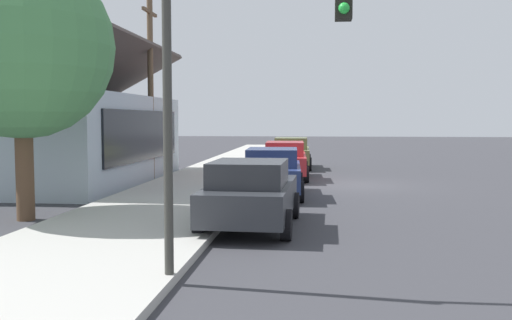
{
  "coord_description": "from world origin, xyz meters",
  "views": [
    {
      "loc": [
        -21.89,
        1.38,
        2.54
      ],
      "look_at": [
        -0.11,
        3.68,
        0.94
      ],
      "focal_mm": 39.82,
      "sensor_mm": 36.0,
      "label": 1
    }
  ],
  "objects_px": {
    "car_navy": "(273,172)",
    "traffic_light_main": "(237,54)",
    "car_olive": "(291,153)",
    "car_cherry": "(285,160)",
    "utility_pole_wooden": "(151,85)",
    "fire_hydrant_red": "(217,190)",
    "car_charcoal": "(251,193)",
    "shade_tree": "(21,47)"
  },
  "relations": [
    {
      "from": "shade_tree",
      "to": "fire_hydrant_red",
      "type": "distance_m",
      "value": 6.33
    },
    {
      "from": "car_navy",
      "to": "fire_hydrant_red",
      "type": "bearing_deg",
      "value": 146.71
    },
    {
      "from": "shade_tree",
      "to": "fire_hydrant_red",
      "type": "bearing_deg",
      "value": -59.74
    },
    {
      "from": "car_cherry",
      "to": "utility_pole_wooden",
      "type": "xyz_separation_m",
      "value": [
        -0.69,
        5.54,
        3.11
      ]
    },
    {
      "from": "traffic_light_main",
      "to": "car_charcoal",
      "type": "bearing_deg",
      "value": 4.04
    },
    {
      "from": "car_navy",
      "to": "traffic_light_main",
      "type": "height_order",
      "value": "traffic_light_main"
    },
    {
      "from": "car_navy",
      "to": "traffic_light_main",
      "type": "relative_size",
      "value": 0.85
    },
    {
      "from": "car_charcoal",
      "to": "car_olive",
      "type": "bearing_deg",
      "value": 0.62
    },
    {
      "from": "car_charcoal",
      "to": "car_navy",
      "type": "xyz_separation_m",
      "value": [
        5.37,
        -0.09,
        -0.0
      ]
    },
    {
      "from": "car_charcoal",
      "to": "traffic_light_main",
      "type": "distance_m",
      "value": 5.34
    },
    {
      "from": "traffic_light_main",
      "to": "utility_pole_wooden",
      "type": "distance_m",
      "value": 15.74
    },
    {
      "from": "car_cherry",
      "to": "shade_tree",
      "type": "relative_size",
      "value": 0.71
    },
    {
      "from": "car_cherry",
      "to": "traffic_light_main",
      "type": "height_order",
      "value": "traffic_light_main"
    },
    {
      "from": "utility_pole_wooden",
      "to": "car_cherry",
      "type": "bearing_deg",
      "value": -82.9
    },
    {
      "from": "traffic_light_main",
      "to": "utility_pole_wooden",
      "type": "bearing_deg",
      "value": 21.08
    },
    {
      "from": "car_navy",
      "to": "car_cherry",
      "type": "bearing_deg",
      "value": -3.58
    },
    {
      "from": "car_charcoal",
      "to": "fire_hydrant_red",
      "type": "distance_m",
      "value": 3.29
    },
    {
      "from": "car_navy",
      "to": "traffic_light_main",
      "type": "xyz_separation_m",
      "value": [
        -9.97,
        -0.23,
        2.68
      ]
    },
    {
      "from": "shade_tree",
      "to": "traffic_light_main",
      "type": "xyz_separation_m",
      "value": [
        -5.03,
        -6.05,
        -0.79
      ]
    },
    {
      "from": "utility_pole_wooden",
      "to": "fire_hydrant_red",
      "type": "bearing_deg",
      "value": -150.57
    },
    {
      "from": "car_navy",
      "to": "fire_hydrant_red",
      "type": "distance_m",
      "value": 2.8
    },
    {
      "from": "car_olive",
      "to": "fire_hydrant_red",
      "type": "relative_size",
      "value": 6.31
    },
    {
      "from": "car_olive",
      "to": "traffic_light_main",
      "type": "relative_size",
      "value": 0.86
    },
    {
      "from": "shade_tree",
      "to": "traffic_light_main",
      "type": "relative_size",
      "value": 1.26
    },
    {
      "from": "car_navy",
      "to": "traffic_light_main",
      "type": "bearing_deg",
      "value": 178.96
    },
    {
      "from": "shade_tree",
      "to": "car_cherry",
      "type": "bearing_deg",
      "value": -29.83
    },
    {
      "from": "car_cherry",
      "to": "traffic_light_main",
      "type": "distance_m",
      "value": 15.6
    },
    {
      "from": "shade_tree",
      "to": "fire_hydrant_red",
      "type": "relative_size",
      "value": 9.24
    },
    {
      "from": "shade_tree",
      "to": "traffic_light_main",
      "type": "distance_m",
      "value": 7.91
    },
    {
      "from": "traffic_light_main",
      "to": "fire_hydrant_red",
      "type": "xyz_separation_m",
      "value": [
        7.59,
        1.66,
        -2.99
      ]
    },
    {
      "from": "fire_hydrant_red",
      "to": "car_cherry",
      "type": "bearing_deg",
      "value": -11.21
    },
    {
      "from": "traffic_light_main",
      "to": "car_navy",
      "type": "bearing_deg",
      "value": 1.33
    },
    {
      "from": "car_navy",
      "to": "car_cherry",
      "type": "relative_size",
      "value": 0.95
    },
    {
      "from": "car_charcoal",
      "to": "car_cherry",
      "type": "xyz_separation_m",
      "value": [
        10.77,
        -0.21,
        -0.0
      ]
    },
    {
      "from": "car_olive",
      "to": "shade_tree",
      "type": "distance_m",
      "value": 16.99
    },
    {
      "from": "traffic_light_main",
      "to": "car_olive",
      "type": "bearing_deg",
      "value": 0.23
    },
    {
      "from": "car_navy",
      "to": "car_olive",
      "type": "height_order",
      "value": "same"
    },
    {
      "from": "car_cherry",
      "to": "traffic_light_main",
      "type": "bearing_deg",
      "value": 178.41
    },
    {
      "from": "car_charcoal",
      "to": "car_cherry",
      "type": "distance_m",
      "value": 10.77
    },
    {
      "from": "car_charcoal",
      "to": "car_olive",
      "type": "height_order",
      "value": "same"
    },
    {
      "from": "car_navy",
      "to": "car_olive",
      "type": "distance_m",
      "value": 10.59
    },
    {
      "from": "car_charcoal",
      "to": "fire_hydrant_red",
      "type": "height_order",
      "value": "car_charcoal"
    }
  ]
}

